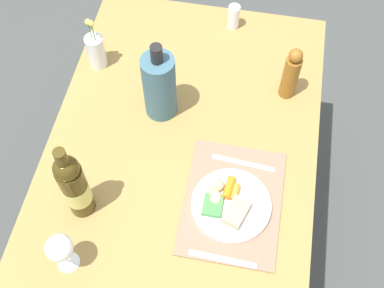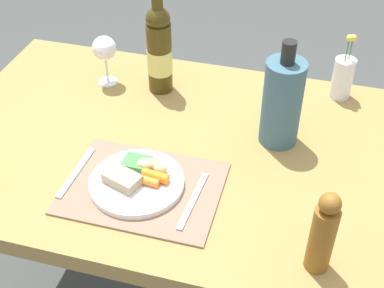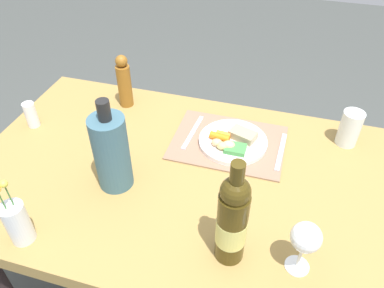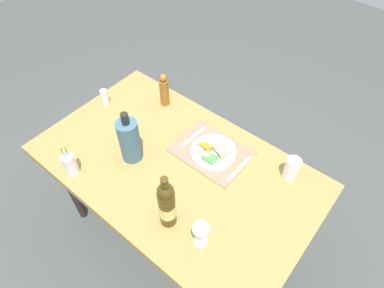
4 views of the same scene
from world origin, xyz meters
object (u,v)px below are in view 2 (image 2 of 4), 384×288
at_px(dining_table, 196,165).
at_px(knife, 193,200).
at_px(fork, 76,172).
at_px(flower_vase, 343,77).
at_px(wine_bottle, 159,50).
at_px(cooler_bottle, 282,102).
at_px(dinner_plate, 137,180).
at_px(pepper_mill, 323,234).
at_px(wine_glass, 104,50).

xyz_separation_m(dining_table, knife, (0.05, -0.20, 0.07)).
distance_m(dining_table, fork, 0.33).
bearing_deg(flower_vase, wine_bottle, -168.89).
distance_m(fork, cooler_bottle, 0.57).
relative_size(dining_table, knife, 7.26).
distance_m(dining_table, dinner_plate, 0.22).
distance_m(dinner_plate, pepper_mill, 0.48).
height_order(dinner_plate, knife, dinner_plate).
bearing_deg(knife, cooler_bottle, 65.44).
xyz_separation_m(dining_table, flower_vase, (0.36, 0.36, 0.13)).
bearing_deg(dinner_plate, cooler_bottle, 41.43).
height_order(fork, flower_vase, flower_vase).
xyz_separation_m(cooler_bottle, flower_vase, (0.15, 0.26, -0.06)).
relative_size(fork, wine_bottle, 0.60).
relative_size(dining_table, cooler_bottle, 4.70).
height_order(dinner_plate, wine_bottle, wine_bottle).
bearing_deg(cooler_bottle, wine_bottle, 158.38).
bearing_deg(dining_table, pepper_mill, -41.38).
xyz_separation_m(pepper_mill, wine_glass, (-0.71, 0.55, 0.02)).
bearing_deg(dining_table, wine_bottle, 125.86).
relative_size(wine_glass, flower_vase, 0.76).
relative_size(dinner_plate, flower_vase, 1.11).
bearing_deg(pepper_mill, wine_bottle, 133.58).
distance_m(fork, flower_vase, 0.83).
bearing_deg(dinner_plate, wine_glass, 121.00).
relative_size(knife, cooler_bottle, 0.65).
distance_m(dinner_plate, flower_vase, 0.71).
height_order(dinner_plate, pepper_mill, pepper_mill).
bearing_deg(dinner_plate, knife, -8.42).
bearing_deg(wine_bottle, dinner_plate, -79.74).
xyz_separation_m(dining_table, dinner_plate, (-0.10, -0.18, 0.08)).
distance_m(pepper_mill, wine_glass, 0.89).
xyz_separation_m(wine_glass, flower_vase, (0.72, 0.12, -0.05)).
bearing_deg(dinner_plate, dining_table, 60.39).
distance_m(pepper_mill, cooler_bottle, 0.43).
bearing_deg(dining_table, cooler_bottle, 24.40).
distance_m(dining_table, flower_vase, 0.52).
distance_m(dining_table, pepper_mill, 0.50).
bearing_deg(fork, flower_vase, 42.56).
bearing_deg(knife, wine_bottle, 120.73).
height_order(dining_table, flower_vase, flower_vase).
relative_size(dinner_plate, wine_bottle, 0.73).
bearing_deg(dining_table, fork, -145.49).
bearing_deg(fork, wine_glass, 103.37).
bearing_deg(wine_bottle, pepper_mill, -46.42).
distance_m(dinner_plate, wine_bottle, 0.45).
relative_size(knife, wine_glass, 1.23).
distance_m(knife, pepper_mill, 0.34).
bearing_deg(flower_vase, dining_table, -135.49).
relative_size(dining_table, pepper_mill, 6.71).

